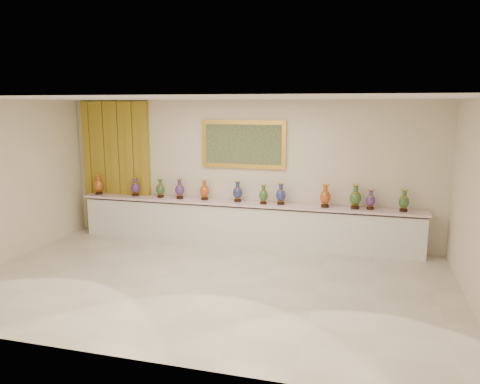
# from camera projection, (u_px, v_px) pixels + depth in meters

# --- Properties ---
(ground) EXTENTS (8.00, 8.00, 0.00)m
(ground) POSITION_uv_depth(u_px,v_px,m) (209.00, 282.00, 7.76)
(ground) COLOR beige
(ground) RESTS_ON ground
(room) EXTENTS (8.00, 8.00, 8.00)m
(room) POSITION_uv_depth(u_px,v_px,m) (136.00, 164.00, 10.45)
(room) COLOR beige
(room) RESTS_ON ground
(counter) EXTENTS (7.28, 0.48, 0.90)m
(counter) POSITION_uv_depth(u_px,v_px,m) (244.00, 224.00, 9.83)
(counter) COLOR white
(counter) RESTS_ON ground
(vase_0) EXTENTS (0.24, 0.24, 0.45)m
(vase_0) POSITION_uv_depth(u_px,v_px,m) (98.00, 186.00, 10.56)
(vase_0) COLOR black
(vase_0) RESTS_ON counter
(vase_1) EXTENTS (0.24, 0.24, 0.42)m
(vase_1) POSITION_uv_depth(u_px,v_px,m) (135.00, 188.00, 10.38)
(vase_1) COLOR black
(vase_1) RESTS_ON counter
(vase_2) EXTENTS (0.25, 0.25, 0.41)m
(vase_2) POSITION_uv_depth(u_px,v_px,m) (160.00, 189.00, 10.22)
(vase_2) COLOR black
(vase_2) RESTS_ON counter
(vase_3) EXTENTS (0.23, 0.23, 0.43)m
(vase_3) POSITION_uv_depth(u_px,v_px,m) (180.00, 190.00, 10.07)
(vase_3) COLOR black
(vase_3) RESTS_ON counter
(vase_4) EXTENTS (0.26, 0.26, 0.42)m
(vase_4) POSITION_uv_depth(u_px,v_px,m) (205.00, 191.00, 9.95)
(vase_4) COLOR black
(vase_4) RESTS_ON counter
(vase_5) EXTENTS (0.25, 0.25, 0.44)m
(vase_5) POSITION_uv_depth(u_px,v_px,m) (238.00, 192.00, 9.76)
(vase_5) COLOR black
(vase_5) RESTS_ON counter
(vase_6) EXTENTS (0.19, 0.19, 0.40)m
(vase_6) POSITION_uv_depth(u_px,v_px,m) (263.00, 195.00, 9.55)
(vase_6) COLOR black
(vase_6) RESTS_ON counter
(vase_7) EXTENTS (0.22, 0.22, 0.44)m
(vase_7) POSITION_uv_depth(u_px,v_px,m) (281.00, 195.00, 9.49)
(vase_7) COLOR black
(vase_7) RESTS_ON counter
(vase_8) EXTENTS (0.23, 0.23, 0.46)m
(vase_8) POSITION_uv_depth(u_px,v_px,m) (325.00, 197.00, 9.23)
(vase_8) COLOR black
(vase_8) RESTS_ON counter
(vase_9) EXTENTS (0.24, 0.24, 0.48)m
(vase_9) POSITION_uv_depth(u_px,v_px,m) (355.00, 198.00, 9.09)
(vase_9) COLOR black
(vase_9) RESTS_ON counter
(vase_10) EXTENTS (0.23, 0.23, 0.39)m
(vase_10) POSITION_uv_depth(u_px,v_px,m) (371.00, 200.00, 9.04)
(vase_10) COLOR black
(vase_10) RESTS_ON counter
(vase_11) EXTENTS (0.25, 0.25, 0.42)m
(vase_11) POSITION_uv_depth(u_px,v_px,m) (404.00, 202.00, 8.87)
(vase_11) COLOR black
(vase_11) RESTS_ON counter
(label_card) EXTENTS (0.10, 0.06, 0.00)m
(label_card) POSITION_uv_depth(u_px,v_px,m) (176.00, 200.00, 10.00)
(label_card) COLOR white
(label_card) RESTS_ON counter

